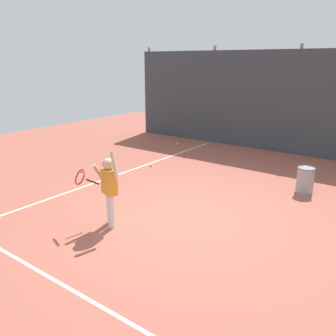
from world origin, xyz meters
TOP-DOWN VIEW (x-y plane):
  - ground_plane at (0.00, 0.00)m, footprint 20.00×20.00m
  - court_line_baseline at (0.00, -2.58)m, footprint 9.00×0.05m
  - court_line_sideline at (-2.76, 1.00)m, footprint 0.05×9.00m
  - back_fence_windscreen at (0.00, 5.86)m, footprint 11.58×0.08m
  - fence_post_0 at (-5.64, 5.92)m, footprint 0.09×0.09m
  - fence_post_1 at (-2.82, 5.92)m, footprint 0.09×0.09m
  - fence_post_2 at (0.00, 5.92)m, footprint 0.09×0.09m
  - tennis_player at (-0.87, -0.99)m, footprint 0.84×0.57m
  - ball_hopper at (1.36, 2.67)m, footprint 0.38×0.38m
  - tennis_ball_1 at (-3.65, 0.74)m, footprint 0.07×0.07m
  - tennis_ball_2 at (-3.48, 4.73)m, footprint 0.07×0.07m
  - tennis_ball_3 at (-2.55, 2.19)m, footprint 0.07×0.07m

SIDE VIEW (x-z plane):
  - ground_plane at x=0.00m, z-range 0.00..0.00m
  - court_line_baseline at x=0.00m, z-range 0.00..0.00m
  - court_line_sideline at x=-2.76m, z-range 0.00..0.00m
  - tennis_ball_1 at x=-3.65m, z-range 0.00..0.07m
  - tennis_ball_2 at x=-3.48m, z-range 0.00..0.07m
  - tennis_ball_3 at x=-2.55m, z-range 0.00..0.07m
  - ball_hopper at x=1.36m, z-range 0.01..0.57m
  - tennis_player at x=-0.87m, z-range 0.05..1.40m
  - back_fence_windscreen at x=0.00m, z-range 0.00..3.07m
  - fence_post_0 at x=-5.64m, z-range 0.00..3.22m
  - fence_post_1 at x=-2.82m, z-range 0.00..3.22m
  - fence_post_2 at x=0.00m, z-range 0.00..3.22m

